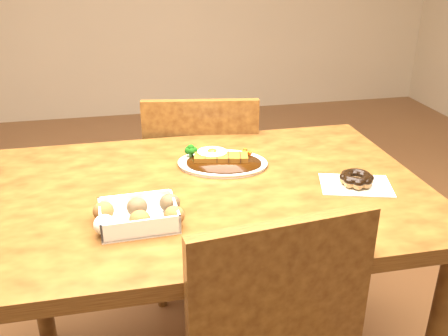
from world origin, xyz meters
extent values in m
cube|color=#43210D|center=(0.00, 0.00, 0.73)|extent=(1.20, 0.80, 0.04)
cylinder|color=#43210D|center=(-0.54, 0.34, 0.35)|extent=(0.06, 0.06, 0.71)
cylinder|color=#43210D|center=(0.54, 0.34, 0.35)|extent=(0.06, 0.06, 0.71)
cube|color=#43210D|center=(0.09, 0.60, 0.43)|extent=(0.48, 0.48, 0.04)
cylinder|color=#43210D|center=(0.28, 0.74, 0.21)|extent=(0.04, 0.04, 0.41)
cylinder|color=#43210D|center=(-0.05, 0.79, 0.21)|extent=(0.04, 0.04, 0.41)
cylinder|color=#43210D|center=(0.23, 0.41, 0.21)|extent=(0.04, 0.04, 0.41)
cylinder|color=#43210D|center=(-0.11, 0.46, 0.21)|extent=(0.04, 0.04, 0.41)
cube|color=#43210D|center=(0.06, 0.41, 0.67)|extent=(0.40, 0.09, 0.40)
cube|color=#43210D|center=(0.09, -0.41, 0.67)|extent=(0.40, 0.08, 0.40)
ellipsoid|color=white|center=(0.08, 0.13, 0.76)|extent=(0.30, 0.25, 0.01)
ellipsoid|color=black|center=(0.08, 0.12, 0.76)|extent=(0.25, 0.21, 0.01)
cube|color=#6B380C|center=(0.07, 0.14, 0.77)|extent=(0.17, 0.09, 0.02)
ellipsoid|color=white|center=(0.05, 0.16, 0.78)|extent=(0.11, 0.10, 0.01)
ellipsoid|color=#FFB214|center=(0.05, 0.16, 0.78)|extent=(0.03, 0.03, 0.02)
cube|color=white|center=(-0.18, -0.16, 0.77)|extent=(0.18, 0.15, 0.05)
ellipsoid|color=beige|center=(-0.26, -0.19, 0.78)|extent=(0.05, 0.05, 0.05)
ellipsoid|color=brown|center=(-0.18, -0.19, 0.78)|extent=(0.05, 0.05, 0.05)
ellipsoid|color=brown|center=(-0.10, -0.18, 0.78)|extent=(0.05, 0.05, 0.05)
ellipsoid|color=brown|center=(-0.26, -0.13, 0.78)|extent=(0.05, 0.05, 0.05)
ellipsoid|color=black|center=(-0.19, -0.13, 0.78)|extent=(0.05, 0.05, 0.05)
ellipsoid|color=black|center=(-0.11, -0.12, 0.78)|extent=(0.05, 0.05, 0.05)
cube|color=silver|center=(0.40, -0.07, 0.75)|extent=(0.22, 0.18, 0.00)
torus|color=olive|center=(0.40, -0.07, 0.77)|extent=(0.11, 0.11, 0.03)
torus|color=black|center=(0.40, -0.07, 0.78)|extent=(0.10, 0.10, 0.02)
camera|label=1|loc=(-0.20, -1.19, 1.35)|focal=40.00mm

